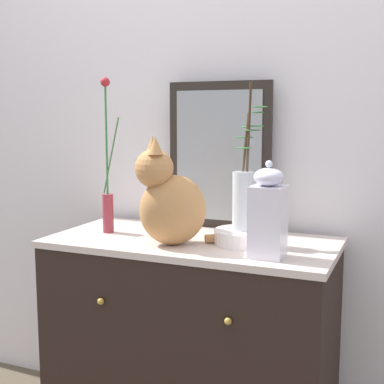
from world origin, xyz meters
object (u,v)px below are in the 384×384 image
cat_sitting (170,201)px  bowl_porcelain (243,237)px  vase_slim_green (108,191)px  mirror_leaning (219,156)px  sideboard (192,347)px  jar_lidded_porcelain (268,214)px  vase_glass_clear (244,193)px

cat_sitting → bowl_porcelain: 0.30m
vase_slim_green → bowl_porcelain: size_ratio=2.91×
mirror_leaning → vase_slim_green: size_ratio=0.99×
mirror_leaning → vase_slim_green: bearing=-145.6°
cat_sitting → sideboard: bearing=70.2°
vase_slim_green → jar_lidded_porcelain: (0.68, -0.12, -0.02)m
mirror_leaning → cat_sitting: size_ratio=1.53×
mirror_leaning → sideboard: bearing=-94.8°
vase_glass_clear → jar_lidded_porcelain: 0.19m
cat_sitting → vase_slim_green: 0.33m
cat_sitting → mirror_leaning: bearing=80.3°
mirror_leaning → jar_lidded_porcelain: 0.51m
sideboard → mirror_leaning: bearing=85.2°
sideboard → vase_glass_clear: (0.20, 0.00, 0.62)m
cat_sitting → bowl_porcelain: bearing=24.5°
sideboard → jar_lidded_porcelain: (0.33, -0.14, 0.57)m
vase_slim_green → vase_glass_clear: bearing=1.8°
cat_sitting → vase_glass_clear: bearing=24.8°
sideboard → vase_glass_clear: bearing=0.1°
cat_sitting → jar_lidded_porcelain: (0.37, -0.03, -0.02)m
sideboard → bowl_porcelain: bowl_porcelain is taller
cat_sitting → jar_lidded_porcelain: size_ratio=1.23×
cat_sitting → bowl_porcelain: cat_sitting is taller
mirror_leaning → cat_sitting: (-0.06, -0.35, -0.14)m
cat_sitting → vase_slim_green: vase_slim_green is taller
vase_glass_clear → vase_slim_green: bearing=-178.2°
cat_sitting → bowl_porcelain: (0.24, 0.11, -0.13)m
mirror_leaning → vase_slim_green: vase_slim_green is taller
vase_slim_green → bowl_porcelain: (0.56, 0.02, -0.14)m
sideboard → bowl_porcelain: 0.50m
sideboard → jar_lidded_porcelain: jar_lidded_porcelain is taller
cat_sitting → bowl_porcelain: size_ratio=1.87×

